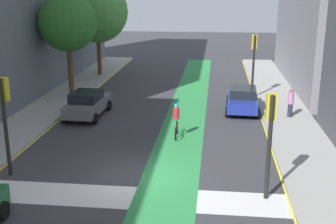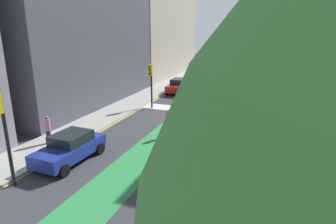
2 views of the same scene
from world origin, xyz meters
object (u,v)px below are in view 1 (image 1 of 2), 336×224
Objects in this scene: traffic_signal_near_right at (270,126)px; car_blue_right_far at (242,99)px; traffic_signal_near_left at (5,108)px; car_grey_left_far at (87,104)px; pedestrian_sidewalk_right_a at (291,102)px; cyclist_in_lane at (176,120)px; street_tree_far at (97,12)px; street_tree_near at (68,23)px; traffic_signal_far_right at (254,55)px.

traffic_signal_near_right reaches higher than car_blue_right_far.
traffic_signal_near_left reaches higher than car_blue_right_far.
pedestrian_sidewalk_right_a reaches higher than car_grey_left_far.
traffic_signal_near_left is 8.84m from car_grey_left_far.
pedestrian_sidewalk_right_a is at bearing 31.66° from cyclist_in_lane.
traffic_signal_near_right reaches higher than pedestrian_sidewalk_right_a.
traffic_signal_near_left reaches higher than pedestrian_sidewalk_right_a.
traffic_signal_near_right is 24.86m from street_tree_far.
car_blue_right_far is 3.08m from pedestrian_sidewalk_right_a.
pedestrian_sidewalk_right_a is 15.71m from street_tree_near.
car_grey_left_far is 0.53× the size of street_tree_far.
cyclist_in_lane is at bearing -117.97° from traffic_signal_far_right.
car_blue_right_far is at bearing 153.07° from pedestrian_sidewalk_right_a.
car_blue_right_far is at bearing 55.43° from cyclist_in_lane.
traffic_signal_far_right is 14.57m from street_tree_far.
traffic_signal_near_right is 14.80m from traffic_signal_far_right.
street_tree_near reaches higher than traffic_signal_near_right.
pedestrian_sidewalk_right_a is at bearing 76.52° from traffic_signal_near_right.
pedestrian_sidewalk_right_a reaches higher than car_blue_right_far.
car_blue_right_far is at bearing -11.60° from street_tree_near.
traffic_signal_far_right is 9.86m from cyclist_in_lane.
pedestrian_sidewalk_right_a is at bearing 3.56° from car_grey_left_far.
street_tree_far is at bearing 89.57° from street_tree_near.
street_tree_far reaches higher than traffic_signal_near_right.
traffic_signal_far_right is 1.05× the size of car_grey_left_far.
traffic_signal_far_right is at bearing 62.03° from cyclist_in_lane.
street_tree_near is (-12.19, 14.08, 2.45)m from traffic_signal_near_right.
street_tree_far is (0.06, 7.44, 0.32)m from street_tree_near.
traffic_signal_near_right is 10.49m from traffic_signal_near_left.
street_tree_far is at bearing 119.41° from traffic_signal_near_right.
pedestrian_sidewalk_right_a is at bearing 35.82° from traffic_signal_near_left.
cyclist_in_lane is 7.54m from pedestrian_sidewalk_right_a.
street_tree_far is (-2.46, 12.03, 4.76)m from car_grey_left_far.
traffic_signal_near_left is 0.97× the size of car_grey_left_far.
cyclist_in_lane is 17.89m from street_tree_far.
traffic_signal_far_right reaches higher than car_grey_left_far.
car_blue_right_far is (-0.83, -3.14, -2.33)m from traffic_signal_far_right.
car_grey_left_far is at bearing -167.14° from car_blue_right_far.
pedestrian_sidewalk_right_a reaches higher than cyclist_in_lane.
traffic_signal_near_right is 0.93× the size of car_blue_right_far.
traffic_signal_near_left reaches higher than traffic_signal_near_right.
street_tree_near is at bearing 130.88° from traffic_signal_near_right.
street_tree_near is (-14.65, 3.84, 4.19)m from pedestrian_sidewalk_right_a.
traffic_signal_far_right is 11.74m from car_grey_left_far.
traffic_signal_far_right is 2.41× the size of cyclist_in_lane.
traffic_signal_near_left is 0.96× the size of car_blue_right_far.
pedestrian_sidewalk_right_a is (12.13, 0.75, 0.25)m from car_grey_left_far.
pedestrian_sidewalk_right_a is at bearing -37.70° from street_tree_far.
car_grey_left_far is 2.29× the size of cyclist_in_lane.
car_grey_left_far and car_blue_right_far have the same top height.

